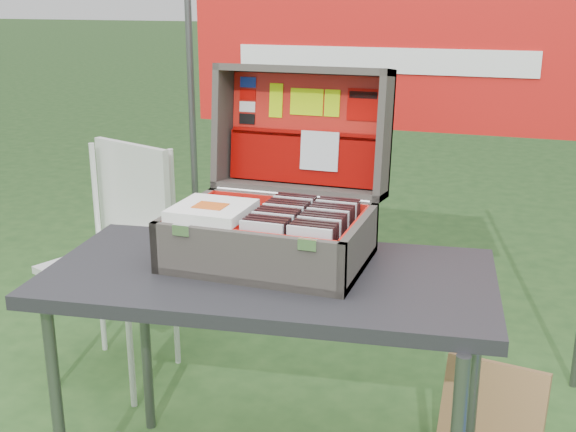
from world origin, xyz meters
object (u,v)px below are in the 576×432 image
at_px(chair, 110,270).
at_px(cardboard_box, 492,415).
at_px(table, 270,394).
at_px(suitcase, 276,168).

relative_size(chair, cardboard_box, 2.67).
distance_m(table, suitcase, 0.68).
relative_size(table, chair, 1.32).
distance_m(chair, cardboard_box, 1.56).
height_order(suitcase, cardboard_box, suitcase).
bearing_deg(chair, cardboard_box, 16.83).
distance_m(suitcase, chair, 1.13).
relative_size(table, suitcase, 2.26).
xyz_separation_m(table, chair, (-0.89, 0.55, 0.08)).
bearing_deg(chair, table, -11.19).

